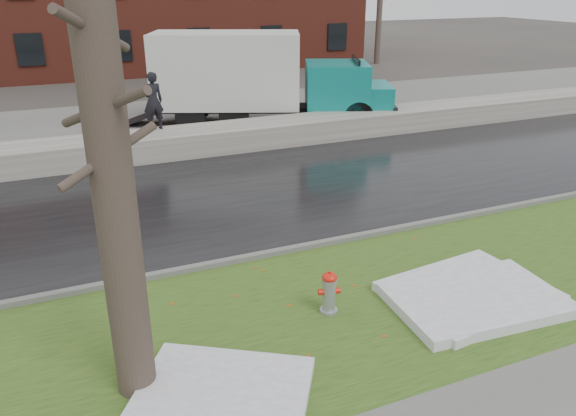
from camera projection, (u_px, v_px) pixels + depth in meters
name	position (u px, v px, depth m)	size (l,w,h in m)	color
ground	(322.00, 274.00, 10.44)	(120.00, 120.00, 0.00)	#47423D
verge	(355.00, 306.00, 9.37)	(60.00, 4.50, 0.04)	#254617
road	(242.00, 194.00, 14.26)	(60.00, 7.00, 0.03)	black
parking_lot	(170.00, 122.00, 21.49)	(60.00, 9.00, 0.03)	slate
curb	(299.00, 248.00, 11.26)	(60.00, 0.15, 0.14)	slate
snowbank	(199.00, 140.00, 17.70)	(60.00, 1.60, 0.75)	#A9A59A
bg_tree_right	(380.00, 10.00, 35.47)	(1.40, 1.62, 6.50)	brown
fire_hydrant	(329.00, 290.00, 9.02)	(0.37, 0.34, 0.75)	#999DA1
tree	(110.00, 161.00, 6.30)	(1.21, 1.38, 6.24)	brown
box_truck	(256.00, 77.00, 20.53)	(9.92, 5.42, 3.36)	black
worker	(153.00, 101.00, 17.19)	(0.64, 0.42, 1.77)	black
snow_patch_near	(469.00, 293.00, 9.57)	(2.60, 2.00, 0.16)	white
snow_patch_far	(224.00, 391.00, 7.29)	(2.20, 1.60, 0.14)	white
snow_patch_side	(476.00, 300.00, 9.34)	(2.80, 1.80, 0.18)	white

